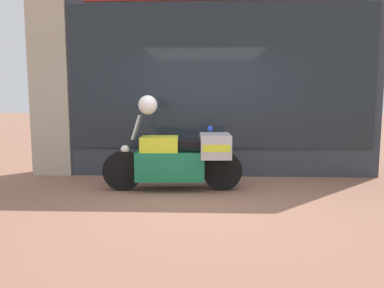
{
  "coord_description": "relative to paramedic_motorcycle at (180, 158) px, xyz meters",
  "views": [
    {
      "loc": [
        0.06,
        -5.3,
        1.52
      ],
      "look_at": [
        -0.19,
        1.21,
        0.7
      ],
      "focal_mm": 35.0,
      "sensor_mm": 36.0,
      "label": 1
    }
  ],
  "objects": [
    {
      "name": "paramedic_motorcycle",
      "position": [
        0.0,
        0.0,
        0.0
      ],
      "size": [
        2.28,
        0.7,
        1.24
      ],
      "rotation": [
        0.0,
        0.0,
        3.19
      ],
      "color": "black",
      "rests_on": "ground"
    },
    {
      "name": "ground_plane",
      "position": [
        0.36,
        -0.72,
        -0.53
      ],
      "size": [
        60.0,
        60.0,
        0.0
      ],
      "primitive_type": "plane",
      "color": "#8E604C"
    },
    {
      "name": "white_helmet",
      "position": [
        -0.52,
        -0.03,
        0.86
      ],
      "size": [
        0.31,
        0.31,
        0.31
      ],
      "primitive_type": "sphere",
      "color": "white",
      "rests_on": "paramedic_motorcycle"
    },
    {
      "name": "shop_building",
      "position": [
        -0.01,
        1.28,
        1.31
      ],
      "size": [
        6.66,
        0.55,
        3.67
      ],
      "color": "#333842",
      "rests_on": "ground"
    },
    {
      "name": "window_display",
      "position": [
        0.66,
        1.31,
        -0.1
      ],
      "size": [
        5.46,
        0.3,
        1.8
      ],
      "color": "slate",
      "rests_on": "ground"
    }
  ]
}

